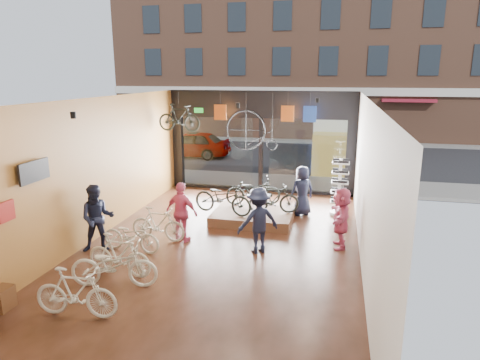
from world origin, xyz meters
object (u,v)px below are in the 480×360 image
(display_bike_right, at_px, (253,191))
(penny_farthing, at_px, (254,132))
(box_truck, at_px, (339,139))
(floor_bike_1, at_px, (76,293))
(display_platform, at_px, (253,216))
(customer_4, at_px, (302,191))
(customer_5, at_px, (341,218))
(customer_1, at_px, (97,218))
(sunglasses_rack, at_px, (339,187))
(floor_bike_4, at_px, (131,236))
(floor_bike_2, at_px, (114,265))
(hung_bike, at_px, (179,118))
(display_bike_left, at_px, (223,198))
(floor_bike_3, at_px, (119,255))
(floor_bike_5, at_px, (158,224))
(customer_2, at_px, (182,212))
(display_bike_mid, at_px, (274,199))
(street_car, at_px, (191,144))
(customer_3, at_px, (258,220))

(display_bike_right, bearing_deg, penny_farthing, -4.80)
(box_truck, distance_m, floor_bike_1, 15.26)
(box_truck, height_order, display_platform, box_truck)
(customer_4, height_order, customer_5, customer_5)
(customer_1, relative_size, sunglasses_rack, 0.95)
(floor_bike_4, bearing_deg, floor_bike_1, -165.88)
(floor_bike_4, height_order, sunglasses_rack, sunglasses_rack)
(floor_bike_4, distance_m, sunglasses_rack, 6.61)
(floor_bike_2, relative_size, hung_bike, 1.17)
(box_truck, xyz_separation_m, display_bike_left, (-3.33, -8.93, -0.57))
(floor_bike_1, distance_m, customer_5, 6.53)
(floor_bike_3, bearing_deg, floor_bike_5, 5.81)
(customer_2, xyz_separation_m, customer_5, (4.13, 0.56, -0.02))
(display_platform, xyz_separation_m, customer_4, (1.40, 0.94, 0.64))
(customer_5, bearing_deg, floor_bike_3, -62.65)
(floor_bike_4, distance_m, display_bike_right, 4.41)
(box_truck, bearing_deg, display_bike_mid, -102.18)
(floor_bike_5, height_order, customer_1, customer_1)
(sunglasses_rack, xyz_separation_m, penny_farthing, (-2.90, 0.66, 1.59))
(customer_5, distance_m, hung_bike, 6.78)
(display_bike_left, bearing_deg, sunglasses_rack, -51.79)
(floor_bike_2, relative_size, customer_1, 1.06)
(street_car, distance_m, display_platform, 10.94)
(floor_bike_2, relative_size, customer_2, 1.13)
(street_car, distance_m, floor_bike_4, 12.80)
(customer_1, xyz_separation_m, customer_2, (1.85, 1.05, -0.05))
(floor_bike_1, xyz_separation_m, display_bike_mid, (2.78, 5.96, 0.27))
(floor_bike_4, height_order, display_bike_left, display_bike_left)
(display_bike_left, relative_size, sunglasses_rack, 1.03)
(display_platform, xyz_separation_m, display_bike_left, (-0.85, -0.37, 0.64))
(display_bike_right, height_order, customer_3, customer_3)
(box_truck, distance_m, customer_4, 7.72)
(display_bike_mid, bearing_deg, customer_5, -141.03)
(floor_bike_3, distance_m, customer_2, 2.31)
(street_car, xyz_separation_m, floor_bike_2, (3.25, -14.29, -0.23))
(street_car, xyz_separation_m, display_bike_mid, (5.93, -9.55, 0.04))
(floor_bike_3, xyz_separation_m, display_bike_left, (1.36, 3.85, 0.31))
(customer_2, distance_m, customer_4, 4.18)
(street_car, relative_size, display_bike_left, 2.22)
(display_bike_mid, xyz_separation_m, customer_4, (0.76, 0.94, 0.04))
(display_bike_left, relative_size, customer_4, 1.18)
(floor_bike_5, distance_m, customer_5, 4.84)
(floor_bike_1, relative_size, customer_3, 0.96)
(sunglasses_rack, distance_m, penny_farthing, 3.37)
(customer_4, distance_m, penny_farthing, 2.62)
(display_platform, bearing_deg, floor_bike_4, -131.01)
(floor_bike_3, height_order, customer_1, customer_1)
(floor_bike_5, xyz_separation_m, display_bike_left, (1.35, 1.74, 0.33))
(floor_bike_2, height_order, hung_bike, hung_bike)
(customer_2, bearing_deg, floor_bike_2, 93.30)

